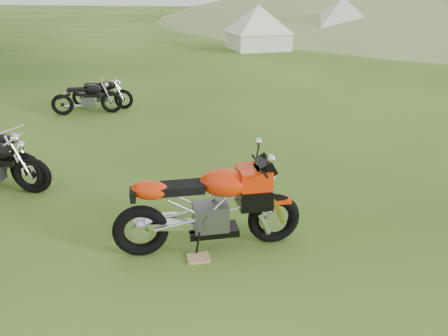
% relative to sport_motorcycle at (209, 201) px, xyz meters
% --- Properties ---
extents(ground, '(120.00, 120.00, 0.00)m').
position_rel_sport_motorcycle_xyz_m(ground, '(0.07, 0.03, -0.67)').
color(ground, '#274E10').
rests_on(ground, ground).
extents(sport_motorcycle, '(2.29, 1.25, 1.34)m').
position_rel_sport_motorcycle_xyz_m(sport_motorcycle, '(0.00, 0.00, 0.00)').
color(sport_motorcycle, red).
rests_on(sport_motorcycle, ground).
extents(plywood_board, '(0.33, 0.30, 0.02)m').
position_rel_sport_motorcycle_xyz_m(plywood_board, '(-0.09, -0.27, -0.66)').
color(plywood_board, tan).
rests_on(plywood_board, ground).
extents(vintage_moto_c, '(1.72, 0.94, 0.89)m').
position_rel_sport_motorcycle_xyz_m(vintage_moto_c, '(-4.16, 5.56, -0.23)').
color(vintage_moto_c, black).
rests_on(vintage_moto_c, ground).
extents(vintage_moto_d, '(1.63, 0.44, 0.85)m').
position_rel_sport_motorcycle_xyz_m(vintage_moto_d, '(-4.01, 6.16, -0.24)').
color(vintage_moto_d, black).
rests_on(vintage_moto_d, ground).
extents(tent_left, '(3.52, 3.52, 2.30)m').
position_rel_sport_motorcycle_xyz_m(tent_left, '(-0.83, 18.11, 0.48)').
color(tent_left, white).
rests_on(tent_left, ground).
extents(tent_mid, '(3.32, 3.32, 2.47)m').
position_rel_sport_motorcycle_xyz_m(tent_mid, '(3.56, 21.78, 0.57)').
color(tent_mid, beige).
rests_on(tent_mid, ground).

